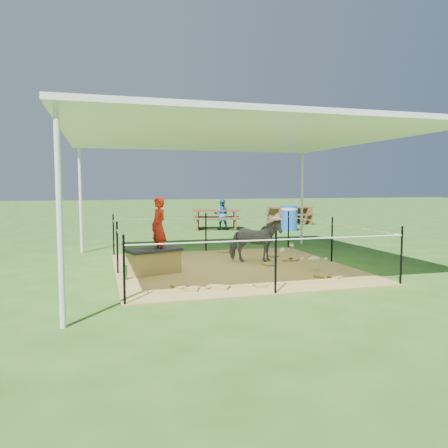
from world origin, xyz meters
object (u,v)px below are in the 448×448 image
object	(u,v)px
straw_bale	(154,262)
foal	(314,258)
pony	(255,241)
picnic_table_far	(290,215)
trash_barrel	(289,218)
distant_person	(221,214)
green_bottle	(125,272)
woman	(159,222)
picnic_table_near	(216,219)

from	to	relation	value
straw_bale	foal	distance (m)	3.09
pony	picnic_table_far	bearing A→B (deg)	-17.75
trash_barrel	distant_person	size ratio (longest dim) A/B	0.80
pony	picnic_table_far	size ratio (longest dim) A/B	0.59
green_bottle	pony	bearing A→B (deg)	20.93
woman	picnic_table_far	bearing A→B (deg)	124.73
pony	straw_bale	bearing A→B (deg)	116.45
picnic_table_near	picnic_table_far	size ratio (longest dim) A/B	0.99
green_bottle	woman	bearing A→B (deg)	34.70
straw_bale	picnic_table_near	xyz separation A→B (m)	(3.36, 8.03, 0.14)
picnic_table_near	picnic_table_far	world-z (taller)	picnic_table_far
pony	distant_person	bearing A→B (deg)	1.09
green_bottle	foal	xyz separation A→B (m)	(3.59, -0.10, 0.10)
trash_barrel	foal	bearing A→B (deg)	-110.88
pony	foal	bearing A→B (deg)	-134.59
woman	green_bottle	size ratio (longest dim) A/B	4.32
pony	picnic_table_far	xyz separation A→B (m)	(4.75, 8.65, -0.11)
woman	distant_person	size ratio (longest dim) A/B	0.96
straw_bale	picnic_table_far	bearing A→B (deg)	52.95
picnic_table_far	picnic_table_near	bearing A→B (deg)	-168.89
straw_bale	picnic_table_near	bearing A→B (deg)	67.29
straw_bale	picnic_table_far	size ratio (longest dim) A/B	0.50
green_bottle	picnic_table_near	xyz separation A→B (m)	(3.91, 8.48, 0.22)
woman	pony	xyz separation A→B (m)	(2.14, 0.62, -0.51)
picnic_table_near	picnic_table_far	distance (m)	3.84
distant_person	woman	bearing A→B (deg)	79.22
straw_bale	foal	size ratio (longest dim) A/B	1.11
woman	trash_barrel	xyz separation A→B (m)	(5.71, 6.71, -0.53)
foal	distant_person	distance (m)	8.35
straw_bale	green_bottle	world-z (taller)	straw_bale
green_bottle	foal	world-z (taller)	foal
woman	straw_bale	bearing A→B (deg)	-108.62
foal	green_bottle	bearing A→B (deg)	175.80
picnic_table_far	trash_barrel	bearing A→B (deg)	-122.59
foal	trash_barrel	xyz separation A→B (m)	(2.77, 7.26, 0.20)
foal	distant_person	size ratio (longest dim) A/B	0.72
green_bottle	trash_barrel	bearing A→B (deg)	48.39
straw_bale	distant_person	world-z (taller)	distant_person
pony	green_bottle	bearing A→B (deg)	121.98
foal	trash_barrel	distance (m)	7.77
straw_bale	green_bottle	bearing A→B (deg)	-140.71
picnic_table_far	distant_person	distance (m)	3.80
straw_bale	distant_person	xyz separation A→B (m)	(3.50, 7.78, 0.35)
woman	picnic_table_near	world-z (taller)	woman
pony	foal	size ratio (longest dim) A/B	1.31
woman	pony	size ratio (longest dim) A/B	1.02
foal	trash_barrel	size ratio (longest dim) A/B	0.90
pony	distant_person	world-z (taller)	distant_person
pony	picnic_table_near	xyz separation A→B (m)	(1.12, 7.41, -0.11)
picnic_table_near	distant_person	world-z (taller)	distant_person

